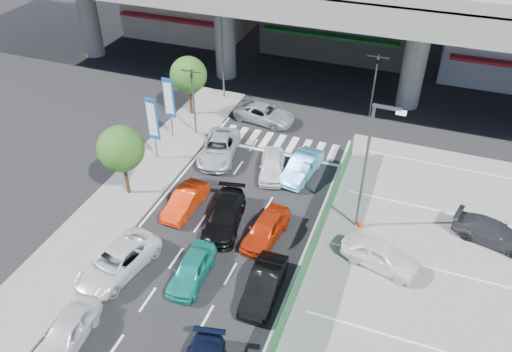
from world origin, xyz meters
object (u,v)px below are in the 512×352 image
at_px(taxi_orange_right, 266,229).
at_px(traffic_cone, 361,222).
at_px(hatch_black_mid_right, 264,285).
at_px(crossing_wagon_silver, 265,114).
at_px(van_white_back_left, 67,332).
at_px(sedan_white_front_mid, 272,166).
at_px(parked_sedan_dgrey, 493,233).
at_px(taxi_teal_mid, 192,269).
at_px(sedan_white_mid_left, 117,262).
at_px(street_lamp_right, 370,159).
at_px(kei_truck_front_right, 302,167).
at_px(traffic_light_right, 376,71).
at_px(tree_near, 121,149).
at_px(street_lamp_left, 224,43).
at_px(wagon_silver_front_left, 219,148).
at_px(tree_far, 188,75).
at_px(parked_sedan_white, 381,255).
at_px(sedan_black_mid, 224,216).
at_px(taxi_orange_left, 185,201).
at_px(signboard_far, 169,100).
at_px(signboard_near, 153,121).

bearing_deg(taxi_orange_right, traffic_cone, 35.84).
height_order(hatch_black_mid_right, crossing_wagon_silver, hatch_black_mid_right).
distance_m(van_white_back_left, traffic_cone, 16.53).
relative_size(hatch_black_mid_right, sedan_white_front_mid, 1.07).
height_order(sedan_white_front_mid, crossing_wagon_silver, sedan_white_front_mid).
bearing_deg(hatch_black_mid_right, taxi_orange_right, 105.85).
xyz_separation_m(van_white_back_left, parked_sedan_dgrey, (18.02, 13.65, -0.01)).
bearing_deg(taxi_teal_mid, taxi_orange_right, 55.79).
bearing_deg(sedan_white_mid_left, street_lamp_right, 45.77).
relative_size(taxi_teal_mid, hatch_black_mid_right, 0.93).
bearing_deg(kei_truck_front_right, taxi_orange_right, -83.65).
relative_size(traffic_light_right, tree_near, 1.08).
distance_m(sedan_white_mid_left, kei_truck_front_right, 13.27).
xyz_separation_m(street_lamp_left, wagon_silver_front_left, (2.97, -8.20, -4.08)).
xyz_separation_m(kei_truck_front_right, crossing_wagon_silver, (-4.67, 5.84, -0.03)).
height_order(tree_near, crossing_wagon_silver, tree_near).
distance_m(tree_far, parked_sedan_white, 20.16).
bearing_deg(traffic_light_right, sedan_white_front_mid, -115.75).
bearing_deg(sedan_white_mid_left, taxi_orange_right, 48.93).
bearing_deg(sedan_white_front_mid, taxi_orange_right, -88.96).
bearing_deg(sedan_white_front_mid, taxi_teal_mid, -109.63).
bearing_deg(kei_truck_front_right, traffic_cone, -29.96).
height_order(street_lamp_left, van_white_back_left, street_lamp_left).
bearing_deg(tree_near, street_lamp_left, 87.24).
bearing_deg(street_lamp_right, sedan_black_mid, -160.64).
height_order(tree_near, kei_truck_front_right, tree_near).
relative_size(tree_near, sedan_white_mid_left, 0.97).
bearing_deg(street_lamp_left, hatch_black_mid_right, -61.80).
height_order(taxi_orange_left, traffic_cone, taxi_orange_left).
distance_m(tree_far, van_white_back_left, 21.42).
xyz_separation_m(tree_near, van_white_back_left, (3.31, -10.35, -2.70)).
bearing_deg(wagon_silver_front_left, kei_truck_front_right, -12.58).
bearing_deg(sedan_white_front_mid, sedan_black_mid, -113.92).
bearing_deg(sedan_white_mid_left, signboard_far, 116.41).
height_order(van_white_back_left, kei_truck_front_right, same).
bearing_deg(signboard_near, sedan_white_front_mid, 8.31).
bearing_deg(taxi_teal_mid, street_lamp_left, 105.47).
height_order(traffic_light_right, kei_truck_front_right, traffic_light_right).
xyz_separation_m(tree_near, traffic_cone, (14.30, 1.98, -3.01)).
distance_m(tree_near, parked_sedan_white, 16.00).
distance_m(kei_truck_front_right, crossing_wagon_silver, 7.48).
xyz_separation_m(tree_far, parked_sedan_white, (16.57, -11.18, -2.61)).
relative_size(signboard_far, tree_far, 0.98).
bearing_deg(traffic_light_right, street_lamp_right, -82.66).
bearing_deg(van_white_back_left, kei_truck_front_right, 62.96).
xyz_separation_m(kei_truck_front_right, traffic_cone, (4.66, -3.68, -0.32)).
relative_size(hatch_black_mid_right, sedan_black_mid, 0.87).
bearing_deg(signboard_near, signboard_far, 97.59).
xyz_separation_m(street_lamp_right, hatch_black_mid_right, (-3.49, -6.67, -4.09)).
bearing_deg(kei_truck_front_right, sedan_white_mid_left, -111.54).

